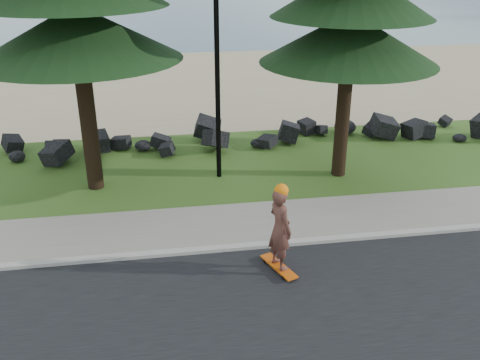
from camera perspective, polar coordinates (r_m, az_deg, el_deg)
The scene contains 8 objects.
ground at distance 12.86m, azimuth -0.50°, elevation -5.29°, with size 160.00×160.00×0.00m, color #36551A.
kerb at distance 12.06m, azimuth 0.14°, elevation -7.17°, with size 160.00×0.20×0.10m, color #AFA79D.
sidewalk at distance 13.01m, azimuth -0.64°, elevation -4.70°, with size 160.00×2.00×0.08m, color gray.
beach_sand at distance 26.38m, azimuth -5.28°, elevation 10.29°, with size 160.00×15.00×0.01m, color tan.
ocean at distance 62.40m, azimuth -7.87°, elevation 18.26°, with size 160.00×58.00×0.01m, color #3E6278.
seawall_boulders at distance 17.90m, azimuth -3.18°, elevation 3.50°, with size 60.00×2.40×1.10m, color black, non-canonical shape.
lamp_post at distance 14.52m, azimuth -2.52°, elevation 15.52°, with size 0.25×0.14×8.14m.
skateboarder at distance 10.88m, azimuth 4.29°, elevation -5.24°, with size 0.63×1.09×1.98m.
Camera 1 is at (-1.64, -11.06, 6.35)m, focal length 40.00 mm.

